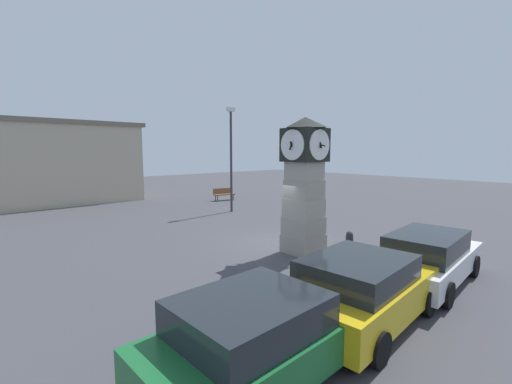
# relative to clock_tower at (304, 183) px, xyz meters

# --- Properties ---
(ground_plane) EXTENTS (76.65, 76.65, 0.00)m
(ground_plane) POSITION_rel_clock_tower_xyz_m (0.13, 1.18, -2.57)
(ground_plane) COLOR #424247
(clock_tower) EXTENTS (1.68, 1.76, 4.91)m
(clock_tower) POSITION_rel_clock_tower_xyz_m (0.00, 0.00, 0.00)
(clock_tower) COLOR #9B958B
(clock_tower) RESTS_ON ground_plane
(bollard_near_tower) EXTENTS (0.24, 0.24, 1.10)m
(bollard_near_tower) POSITION_rel_clock_tower_xyz_m (0.12, -1.87, -2.02)
(bollard_near_tower) COLOR #333338
(bollard_near_tower) RESTS_ON ground_plane
(bollard_mid_row) EXTENTS (0.22, 0.22, 1.11)m
(bollard_mid_row) POSITION_rel_clock_tower_xyz_m (0.02, -3.15, -2.01)
(bollard_mid_row) COLOR brown
(bollard_mid_row) RESTS_ON ground_plane
(car_navy_sedan) EXTENTS (4.15, 2.17, 1.48)m
(car_navy_sedan) POSITION_rel_clock_tower_xyz_m (-5.96, -4.18, -1.82)
(car_navy_sedan) COLOR #19602D
(car_navy_sedan) RESTS_ON ground_plane
(car_near_tower) EXTENTS (4.27, 2.33, 1.51)m
(car_near_tower) POSITION_rel_clock_tower_xyz_m (-3.06, -4.27, -1.80)
(car_near_tower) COLOR gold
(car_near_tower) RESTS_ON ground_plane
(car_by_building) EXTENTS (4.65, 2.14, 1.49)m
(car_by_building) POSITION_rel_clock_tower_xyz_m (0.33, -4.31, -1.82)
(car_by_building) COLOR silver
(car_by_building) RESTS_ON ground_plane
(bench) EXTENTS (1.67, 0.84, 0.90)m
(bench) POSITION_rel_clock_tower_xyz_m (5.70, 12.70, -2.05)
(bench) COLOR brown
(bench) RESTS_ON ground_plane
(street_lamp_near_road) EXTENTS (0.50, 0.24, 6.28)m
(street_lamp_near_road) POSITION_rel_clock_tower_xyz_m (3.18, 8.47, 1.06)
(street_lamp_near_road) COLOR #333338
(street_lamp_near_road) RESTS_ON ground_plane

